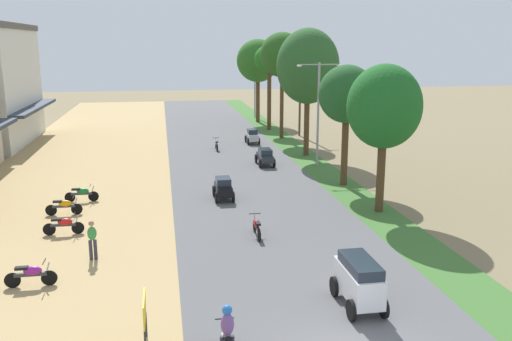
{
  "coord_description": "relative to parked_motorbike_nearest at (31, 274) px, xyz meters",
  "views": [
    {
      "loc": [
        -4.86,
        -12.51,
        8.51
      ],
      "look_at": [
        0.35,
        17.73,
        1.34
      ],
      "focal_mm": 38.4,
      "sensor_mm": 36.0,
      "label": 1
    }
  ],
  "objects": [
    {
      "name": "median_tree_third",
      "position": [
        15.63,
        21.07,
        6.24
      ],
      "size": [
        4.69,
        4.69,
        9.56
      ],
      "color": "#4C351E",
      "rests_on": "median_strip"
    },
    {
      "name": "parked_motorbike_nearest",
      "position": [
        0.0,
        0.0,
        0.0
      ],
      "size": [
        1.8,
        0.54,
        0.94
      ],
      "color": "black",
      "rests_on": "dirt_shoulder"
    },
    {
      "name": "median_tree_second",
      "position": [
        15.56,
        11.89,
        4.96
      ],
      "size": [
        3.36,
        3.36,
        7.23
      ],
      "color": "#4C351E",
      "rests_on": "median_strip"
    },
    {
      "name": "median_tree_fourth",
      "position": [
        15.43,
        29.0,
        6.89
      ],
      "size": [
        3.93,
        3.93,
        9.4
      ],
      "color": "#4C351E",
      "rests_on": "median_strip"
    },
    {
      "name": "motorbike_ahead_second",
      "position": [
        8.75,
        3.67,
        0.02
      ],
      "size": [
        0.54,
        1.8,
        0.94
      ],
      "color": "black",
      "rests_on": "road_strip"
    },
    {
      "name": "car_hatchback_silver",
      "position": [
        12.35,
        26.64,
        0.19
      ],
      "size": [
        1.04,
        2.0,
        1.23
      ],
      "color": "#B7BCC1",
      "rests_on": "road_strip"
    },
    {
      "name": "motorbike_ahead_third",
      "position": [
        9.02,
        24.2,
        0.02
      ],
      "size": [
        0.54,
        1.8,
        0.94
      ],
      "color": "black",
      "rests_on": "road_strip"
    },
    {
      "name": "median_tree_sixth",
      "position": [
        15.13,
        39.73,
        6.07
      ],
      "size": [
        4.53,
        4.53,
        8.89
      ],
      "color": "#4C351E",
      "rests_on": "median_strip"
    },
    {
      "name": "car_hatchback_black",
      "position": [
        7.96,
        9.91,
        0.19
      ],
      "size": [
        1.04,
        2.0,
        1.23
      ],
      "color": "black",
      "rests_on": "road_strip"
    },
    {
      "name": "pedestrian_on_shoulder",
      "position": [
        1.86,
        2.22,
        0.41
      ],
      "size": [
        0.39,
        0.28,
        1.62
      ],
      "color": "#33333D",
      "rests_on": "dirt_shoulder"
    },
    {
      "name": "streetlamp_mid",
      "position": [
        15.45,
        43.51,
        4.17
      ],
      "size": [
        3.16,
        0.2,
        8.12
      ],
      "color": "gray",
      "rests_on": "median_strip"
    },
    {
      "name": "median_tree_fifth",
      "position": [
        15.28,
        34.04,
        6.3
      ],
      "size": [
        2.94,
        2.94,
        8.29
      ],
      "color": "#4C351E",
      "rests_on": "median_strip"
    },
    {
      "name": "streetlamp_near",
      "position": [
        15.45,
        17.38,
        3.68
      ],
      "size": [
        3.16,
        0.2,
        7.17
      ],
      "color": "gray",
      "rests_on": "median_strip"
    },
    {
      "name": "motorbike_foreground_rider",
      "position": [
        6.29,
        -5.78,
        0.3
      ],
      "size": [
        0.54,
        1.8,
        1.66
      ],
      "color": "black",
      "rests_on": "road_strip"
    },
    {
      "name": "parked_motorbike_fourth",
      "position": [
        0.33,
        10.76,
        0.0
      ],
      "size": [
        1.8,
        0.54,
        0.94
      ],
      "color": "black",
      "rests_on": "dirt_shoulder"
    },
    {
      "name": "utility_pole_near",
      "position": [
        17.44,
        30.3,
        3.67
      ],
      "size": [
        1.8,
        0.2,
        8.07
      ],
      "color": "brown",
      "rests_on": "ground"
    },
    {
      "name": "median_tree_nearest",
      "position": [
        15.61,
        6.4,
        4.86
      ],
      "size": [
        3.7,
        3.7,
        7.49
      ],
      "color": "#4C351E",
      "rests_on": "median_strip"
    },
    {
      "name": "street_signboard",
      "position": [
        4.08,
        -4.66,
        0.55
      ],
      "size": [
        0.06,
        1.3,
        1.5
      ],
      "color": "#262628",
      "rests_on": "dirt_shoulder"
    },
    {
      "name": "car_van_white",
      "position": [
        10.87,
        -3.46,
        0.47
      ],
      "size": [
        1.19,
        2.41,
        1.67
      ],
      "color": "silver",
      "rests_on": "road_strip"
    },
    {
      "name": "car_sedan_charcoal",
      "position": [
        11.82,
        17.97,
        0.19
      ],
      "size": [
        1.1,
        2.26,
        1.19
      ],
      "color": "#282D33",
      "rests_on": "road_strip"
    },
    {
      "name": "parked_motorbike_third",
      "position": [
        -0.23,
        8.47,
        0.0
      ],
      "size": [
        1.8,
        0.54,
        0.94
      ],
      "color": "black",
      "rests_on": "dirt_shoulder"
    },
    {
      "name": "parked_motorbike_second",
      "position": [
        0.23,
        5.46,
        0.0
      ],
      "size": [
        1.8,
        0.54,
        0.94
      ],
      "color": "black",
      "rests_on": "dirt_shoulder"
    }
  ]
}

